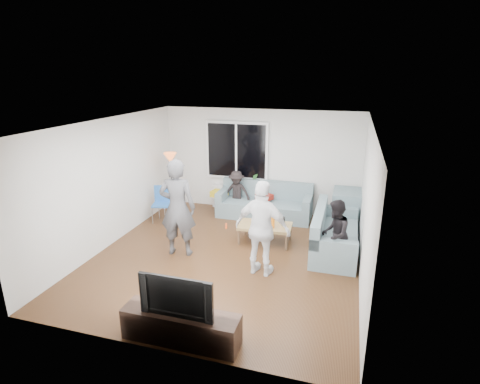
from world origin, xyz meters
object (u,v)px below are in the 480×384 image
(floor_lamp, at_px, (172,184))
(tv_console, at_px, (181,327))
(coffee_table, at_px, (265,234))
(television, at_px, (179,293))
(player_right, at_px, (262,229))
(sofa_back_section, at_px, (264,201))
(spectator_right, at_px, (335,234))
(spectator_back, at_px, (236,193))
(player_left, at_px, (178,208))
(sofa_right_section, at_px, (336,231))
(side_chair, at_px, (161,205))

(floor_lamp, distance_m, tv_console, 4.93)
(coffee_table, distance_m, television, 3.39)
(coffee_table, bearing_deg, player_right, -79.77)
(sofa_back_section, xyz_separation_m, spectator_right, (1.79, -2.07, 0.22))
(spectator_back, bearing_deg, coffee_table, -53.72)
(coffee_table, bearing_deg, spectator_right, -23.72)
(sofa_back_section, distance_m, player_right, 2.81)
(tv_console, bearing_deg, floor_lamp, 117.22)
(player_right, bearing_deg, player_left, 0.17)
(sofa_right_section, bearing_deg, spectator_right, -180.00)
(tv_console, bearing_deg, spectator_right, 55.85)
(spectator_right, bearing_deg, player_left, -80.53)
(sofa_back_section, xyz_separation_m, floor_lamp, (-2.28, -0.41, 0.36))
(spectator_right, distance_m, spectator_back, 3.28)
(side_chair, bearing_deg, coffee_table, -23.45)
(sofa_back_section, relative_size, tv_console, 1.44)
(coffee_table, relative_size, spectator_right, 0.86)
(sofa_right_section, distance_m, tv_console, 3.84)
(spectator_right, bearing_deg, tv_console, -31.33)
(sofa_back_section, distance_m, side_chair, 2.50)
(floor_lamp, height_order, tv_console, floor_lamp)
(sofa_right_section, distance_m, side_chair, 4.09)
(coffee_table, xyz_separation_m, spectator_right, (1.44, -0.63, 0.44))
(side_chair, distance_m, spectator_right, 4.21)
(coffee_table, height_order, spectator_back, spectator_back)
(floor_lamp, height_order, player_left, player_left)
(player_left, bearing_deg, spectator_right, 177.91)
(sofa_right_section, xyz_separation_m, coffee_table, (-1.44, -0.04, -0.22))
(sofa_back_section, relative_size, television, 2.28)
(floor_lamp, height_order, spectator_back, floor_lamp)
(floor_lamp, bearing_deg, player_left, -60.84)
(side_chair, xyz_separation_m, tv_console, (2.24, -3.77, -0.21))
(coffee_table, distance_m, tv_console, 3.35)
(floor_lamp, xyz_separation_m, spectator_right, (4.07, -1.66, -0.14))
(tv_console, bearing_deg, sofa_back_section, 89.46)
(television, bearing_deg, spectator_right, 55.85)
(sofa_right_section, xyz_separation_m, player_left, (-2.95, -1.01, 0.54))
(sofa_back_section, bearing_deg, sofa_right_section, -38.13)
(sofa_back_section, bearing_deg, floor_lamp, -169.72)
(coffee_table, xyz_separation_m, television, (-0.39, -3.33, 0.53))
(player_left, distance_m, tv_console, 2.71)
(coffee_table, bearing_deg, television, -96.71)
(sofa_back_section, height_order, floor_lamp, floor_lamp)
(player_right, xyz_separation_m, spectator_right, (1.21, 0.65, -0.22))
(sofa_right_section, distance_m, floor_lamp, 4.20)
(coffee_table, xyz_separation_m, floor_lamp, (-2.63, 1.03, 0.58))
(side_chair, relative_size, floor_lamp, 0.55)
(player_left, height_order, player_right, player_left)
(floor_lamp, bearing_deg, coffee_table, -21.30)
(spectator_back, bearing_deg, television, -81.79)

